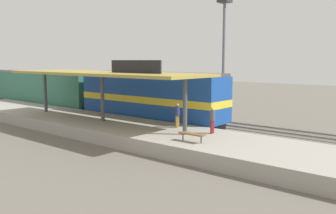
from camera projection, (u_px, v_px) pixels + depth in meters
name	position (u px, v px, depth m)	size (l,w,h in m)	color
ground_plane	(159.00, 121.00, 33.27)	(120.00, 120.00, 0.00)	#666056
track_near	(144.00, 124.00, 31.74)	(3.20, 110.00, 0.16)	#565249
track_far	(177.00, 118.00, 35.24)	(3.20, 110.00, 0.16)	#565249
platform	(103.00, 127.00, 28.19)	(6.00, 44.00, 0.90)	#9E998E
station_canopy	(103.00, 74.00, 27.60)	(5.20, 18.00, 4.70)	#47474C
platform_bench	(192.00, 134.00, 20.92)	(0.44, 1.70, 0.50)	#333338
locomotive	(150.00, 98.00, 30.98)	(2.93, 14.43, 4.44)	#28282D
passenger_carriage_single	(37.00, 88.00, 42.44)	(2.90, 20.00, 4.24)	#28282D
light_mast	(224.00, 31.00, 34.54)	(1.10, 1.10, 11.70)	slate
person_waiting	(212.00, 119.00, 23.22)	(0.34, 0.34, 1.71)	maroon
person_walking	(177.00, 114.00, 25.31)	(0.34, 0.34, 1.71)	olive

